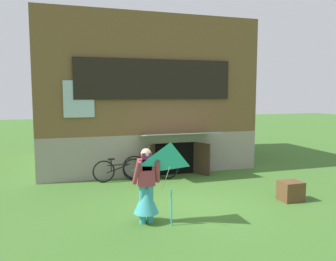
{
  "coord_description": "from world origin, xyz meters",
  "views": [
    {
      "loc": [
        -2.94,
        -7.64,
        2.7
      ],
      "look_at": [
        -0.26,
        0.84,
        1.72
      ],
      "focal_mm": 36.75,
      "sensor_mm": 36.0,
      "label": 1
    }
  ],
  "objects_px": {
    "bicycle_red": "(151,167)",
    "bicycle_black": "(119,170)",
    "person": "(146,192)",
    "kite": "(171,164)",
    "wooden_crate": "(291,191)"
  },
  "relations": [
    {
      "from": "bicycle_red",
      "to": "kite",
      "type": "bearing_deg",
      "value": -82.41
    },
    {
      "from": "person",
      "to": "bicycle_red",
      "type": "relative_size",
      "value": 0.93
    },
    {
      "from": "kite",
      "to": "wooden_crate",
      "type": "distance_m",
      "value": 3.72
    },
    {
      "from": "person",
      "to": "kite",
      "type": "relative_size",
      "value": 0.93
    },
    {
      "from": "person",
      "to": "bicycle_black",
      "type": "height_order",
      "value": "person"
    },
    {
      "from": "kite",
      "to": "bicycle_black",
      "type": "distance_m",
      "value": 4.19
    },
    {
      "from": "person",
      "to": "bicycle_black",
      "type": "bearing_deg",
      "value": 90.4
    },
    {
      "from": "bicycle_red",
      "to": "bicycle_black",
      "type": "relative_size",
      "value": 1.07
    },
    {
      "from": "bicycle_black",
      "to": "wooden_crate",
      "type": "distance_m",
      "value": 4.97
    },
    {
      "from": "kite",
      "to": "wooden_crate",
      "type": "relative_size",
      "value": 3.11
    },
    {
      "from": "person",
      "to": "bicycle_red",
      "type": "bearing_deg",
      "value": 74.48
    },
    {
      "from": "bicycle_red",
      "to": "wooden_crate",
      "type": "relative_size",
      "value": 3.14
    },
    {
      "from": "person",
      "to": "wooden_crate",
      "type": "bearing_deg",
      "value": 5.91
    },
    {
      "from": "bicycle_black",
      "to": "wooden_crate",
      "type": "relative_size",
      "value": 2.94
    },
    {
      "from": "bicycle_red",
      "to": "person",
      "type": "bearing_deg",
      "value": -89.33
    }
  ]
}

